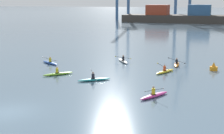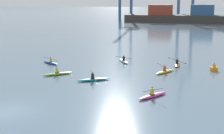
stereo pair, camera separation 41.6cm
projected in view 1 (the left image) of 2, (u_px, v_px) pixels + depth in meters
ground_plane at (8, 112)px, 23.93m from camera, size 800.00×800.00×0.00m
container_barge at (201, 16)px, 120.03m from camera, size 55.57×11.78×7.86m
channel_buoy at (214, 67)px, 38.16m from camera, size 0.90×0.90×1.00m
kayak_magenta at (154, 95)px, 27.65m from camera, size 2.17×3.27×1.03m
kayak_teal at (94, 79)px, 33.23m from camera, size 3.09×2.51×1.07m
kayak_orange at (177, 64)px, 41.23m from camera, size 2.21×3.44×0.99m
kayak_lime at (58, 73)px, 35.85m from camera, size 2.76×2.89×0.95m
kayak_blue at (50, 62)px, 42.26m from camera, size 3.21×2.29×1.05m
kayak_yellow at (165, 71)px, 37.03m from camera, size 2.01×3.35×1.05m
kayak_white at (123, 61)px, 43.42m from camera, size 2.39×3.16×0.95m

